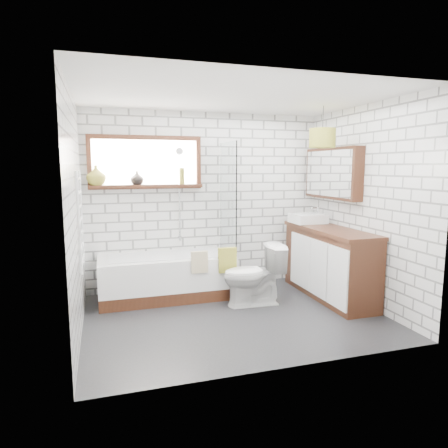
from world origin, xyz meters
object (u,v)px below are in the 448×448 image
object	(u,v)px
bathtub	(167,277)
pendant	(322,138)
vanity	(329,262)
basin	(308,218)
toilet	(253,275)

from	to	relation	value
bathtub	pendant	xyz separation A→B (m)	(1.92, -0.61, 1.82)
vanity	pendant	bearing A→B (deg)	178.13
basin	pendant	size ratio (longest dim) A/B	1.36
vanity	pendant	size ratio (longest dim) A/B	4.98
toilet	pendant	distance (m)	1.95
toilet	pendant	size ratio (longest dim) A/B	2.34
bathtub	toilet	distance (m)	1.18
pendant	bathtub	bearing A→B (deg)	162.52
bathtub	vanity	world-z (taller)	vanity
pendant	toilet	bearing A→B (deg)	-179.72
basin	toilet	xyz separation A→B (m)	(-1.02, -0.50, -0.62)
basin	pendant	world-z (taller)	pendant
toilet	bathtub	bearing A→B (deg)	-118.60
basin	vanity	bearing A→B (deg)	-83.16
basin	toilet	distance (m)	1.30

